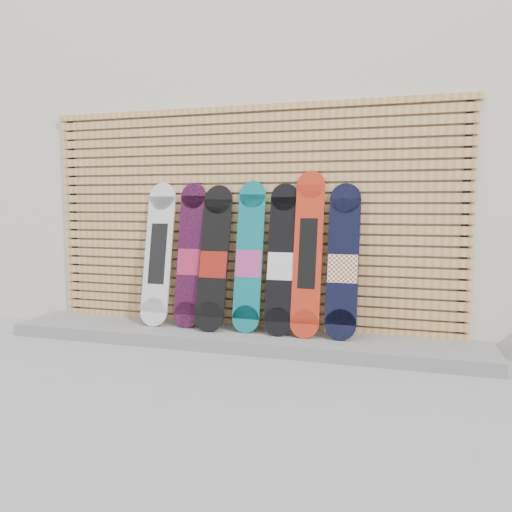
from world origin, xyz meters
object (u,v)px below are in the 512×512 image
(snowboard_3, at_px, (249,257))
(snowboard_4, at_px, (281,260))
(snowboard_1, at_px, (190,256))
(snowboard_5, at_px, (308,253))
(snowboard_0, at_px, (158,254))
(snowboard_2, at_px, (214,258))
(snowboard_6, at_px, (343,262))

(snowboard_3, height_order, snowboard_4, snowboard_3)
(snowboard_1, bearing_deg, snowboard_5, -1.13)
(snowboard_0, relative_size, snowboard_4, 1.02)
(snowboard_0, xyz_separation_m, snowboard_4, (1.29, -0.01, -0.02))
(snowboard_2, bearing_deg, snowboard_0, 177.46)
(snowboard_1, bearing_deg, snowboard_4, -1.55)
(snowboard_1, relative_size, snowboard_2, 1.02)
(snowboard_1, bearing_deg, snowboard_3, -0.91)
(snowboard_1, height_order, snowboard_6, snowboard_1)
(snowboard_5, bearing_deg, snowboard_0, 179.65)
(snowboard_3, height_order, snowboard_6, snowboard_3)
(snowboard_2, height_order, snowboard_6, snowboard_6)
(snowboard_2, relative_size, snowboard_4, 0.99)
(snowboard_5, relative_size, snowboard_6, 1.08)
(snowboard_1, bearing_deg, snowboard_6, -0.68)
(snowboard_4, bearing_deg, snowboard_2, -178.65)
(snowboard_0, height_order, snowboard_2, snowboard_0)
(snowboard_1, distance_m, snowboard_2, 0.28)
(snowboard_4, bearing_deg, snowboard_3, 177.22)
(snowboard_4, xyz_separation_m, snowboard_6, (0.58, 0.01, -0.00))
(snowboard_2, xyz_separation_m, snowboard_3, (0.35, 0.03, 0.02))
(snowboard_2, xyz_separation_m, snowboard_4, (0.67, 0.02, 0.01))
(snowboard_3, bearing_deg, snowboard_0, -179.75)
(snowboard_4, bearing_deg, snowboard_0, 179.49)
(snowboard_1, relative_size, snowboard_3, 0.99)
(snowboard_3, bearing_deg, snowboard_1, 179.09)
(snowboard_4, distance_m, snowboard_6, 0.58)
(snowboard_0, relative_size, snowboard_6, 1.02)
(snowboard_1, distance_m, snowboard_5, 1.20)
(snowboard_1, xyz_separation_m, snowboard_4, (0.94, -0.03, -0.01))
(snowboard_0, xyz_separation_m, snowboard_6, (1.86, -0.00, -0.02))
(snowboard_1, bearing_deg, snowboard_2, -8.65)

